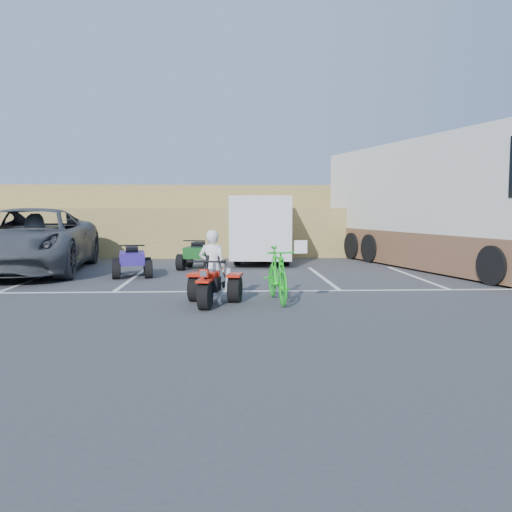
{
  "coord_description": "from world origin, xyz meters",
  "views": [
    {
      "loc": [
        0.06,
        -10.4,
        1.97
      ],
      "look_at": [
        0.59,
        0.64,
        1.0
      ],
      "focal_mm": 38.0,
      "sensor_mm": 36.0,
      "label": 1
    }
  ],
  "objects_px": {
    "red_trike_atv": "(211,305)",
    "green_dirt_bike": "(277,274)",
    "rider": "(212,267)",
    "rv_motorhome": "(444,214)",
    "quad_atv_blue": "(132,277)",
    "grey_pickup": "(30,240)",
    "quad_atv_green": "(198,269)",
    "cargo_trailer": "(263,227)"
  },
  "relations": [
    {
      "from": "rv_motorhome",
      "to": "quad_atv_green",
      "type": "height_order",
      "value": "rv_motorhome"
    },
    {
      "from": "grey_pickup",
      "to": "rv_motorhome",
      "type": "xyz_separation_m",
      "value": [
        13.28,
        0.7,
        0.8
      ]
    },
    {
      "from": "red_trike_atv",
      "to": "grey_pickup",
      "type": "height_order",
      "value": "grey_pickup"
    },
    {
      "from": "cargo_trailer",
      "to": "rider",
      "type": "bearing_deg",
      "value": -94.73
    },
    {
      "from": "rv_motorhome",
      "to": "quad_atv_green",
      "type": "distance_m",
      "value": 8.35
    },
    {
      "from": "rider",
      "to": "green_dirt_bike",
      "type": "distance_m",
      "value": 1.39
    },
    {
      "from": "red_trike_atv",
      "to": "grey_pickup",
      "type": "bearing_deg",
      "value": 144.31
    },
    {
      "from": "rv_motorhome",
      "to": "quad_atv_green",
      "type": "bearing_deg",
      "value": 165.27
    },
    {
      "from": "cargo_trailer",
      "to": "quad_atv_green",
      "type": "relative_size",
      "value": 3.51
    },
    {
      "from": "quad_atv_blue",
      "to": "quad_atv_green",
      "type": "bearing_deg",
      "value": 36.45
    },
    {
      "from": "quad_atv_blue",
      "to": "rider",
      "type": "bearing_deg",
      "value": -72.8
    },
    {
      "from": "cargo_trailer",
      "to": "quad_atv_green",
      "type": "bearing_deg",
      "value": -129.02
    },
    {
      "from": "rv_motorhome",
      "to": "quad_atv_blue",
      "type": "height_order",
      "value": "rv_motorhome"
    },
    {
      "from": "green_dirt_bike",
      "to": "grey_pickup",
      "type": "relative_size",
      "value": 0.27
    },
    {
      "from": "red_trike_atv",
      "to": "rv_motorhome",
      "type": "bearing_deg",
      "value": 52.65
    },
    {
      "from": "cargo_trailer",
      "to": "rv_motorhome",
      "type": "height_order",
      "value": "rv_motorhome"
    },
    {
      "from": "cargo_trailer",
      "to": "grey_pickup",
      "type": "bearing_deg",
      "value": -152.36
    },
    {
      "from": "red_trike_atv",
      "to": "quad_atv_blue",
      "type": "relative_size",
      "value": 1.01
    },
    {
      "from": "red_trike_atv",
      "to": "grey_pickup",
      "type": "distance_m",
      "value": 8.43
    },
    {
      "from": "quad_atv_blue",
      "to": "grey_pickup",
      "type": "bearing_deg",
      "value": 149.18
    },
    {
      "from": "green_dirt_bike",
      "to": "quad_atv_green",
      "type": "distance_m",
      "value": 6.76
    },
    {
      "from": "green_dirt_bike",
      "to": "quad_atv_green",
      "type": "xyz_separation_m",
      "value": [
        -2.04,
        6.42,
        -0.58
      ]
    },
    {
      "from": "rider",
      "to": "grey_pickup",
      "type": "height_order",
      "value": "grey_pickup"
    },
    {
      "from": "rider",
      "to": "quad_atv_blue",
      "type": "xyz_separation_m",
      "value": [
        -2.48,
        4.68,
        -0.77
      ]
    },
    {
      "from": "green_dirt_bike",
      "to": "quad_atv_blue",
      "type": "relative_size",
      "value": 1.31
    },
    {
      "from": "grey_pickup",
      "to": "rv_motorhome",
      "type": "distance_m",
      "value": 13.33
    },
    {
      "from": "green_dirt_bike",
      "to": "rider",
      "type": "bearing_deg",
      "value": -177.46
    },
    {
      "from": "rv_motorhome",
      "to": "quad_atv_blue",
      "type": "xyz_separation_m",
      "value": [
        -9.95,
        -1.93,
        -1.79
      ]
    },
    {
      "from": "red_trike_atv",
      "to": "rider",
      "type": "distance_m",
      "value": 0.79
    },
    {
      "from": "green_dirt_bike",
      "to": "cargo_trailer",
      "type": "relative_size",
      "value": 0.37
    },
    {
      "from": "red_trike_atv",
      "to": "cargo_trailer",
      "type": "xyz_separation_m",
      "value": [
        1.62,
        9.09,
        1.3
      ]
    },
    {
      "from": "red_trike_atv",
      "to": "quad_atv_green",
      "type": "height_order",
      "value": "quad_atv_green"
    },
    {
      "from": "red_trike_atv",
      "to": "green_dirt_bike",
      "type": "bearing_deg",
      "value": 24.78
    },
    {
      "from": "red_trike_atv",
      "to": "quad_atv_blue",
      "type": "height_order",
      "value": "same"
    },
    {
      "from": "quad_atv_green",
      "to": "rider",
      "type": "bearing_deg",
      "value": -74.45
    },
    {
      "from": "rv_motorhome",
      "to": "green_dirt_bike",
      "type": "bearing_deg",
      "value": -148.29
    },
    {
      "from": "rider",
      "to": "grey_pickup",
      "type": "bearing_deg",
      "value": -34.84
    },
    {
      "from": "rider",
      "to": "quad_atv_green",
      "type": "bearing_deg",
      "value": -73.53
    },
    {
      "from": "cargo_trailer",
      "to": "rv_motorhome",
      "type": "relative_size",
      "value": 0.45
    },
    {
      "from": "rider",
      "to": "rv_motorhome",
      "type": "xyz_separation_m",
      "value": [
        7.47,
        6.61,
        1.02
      ]
    },
    {
      "from": "grey_pickup",
      "to": "quad_atv_blue",
      "type": "bearing_deg",
      "value": -25.83
    },
    {
      "from": "rider",
      "to": "rv_motorhome",
      "type": "bearing_deg",
      "value": -127.88
    }
  ]
}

